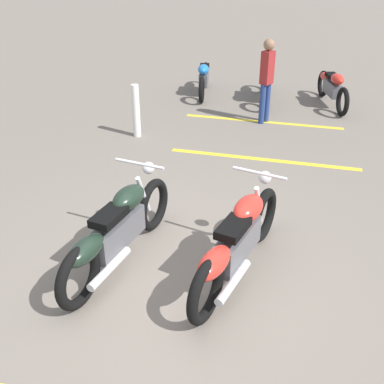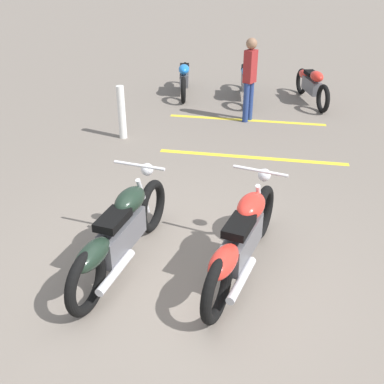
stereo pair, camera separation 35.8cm
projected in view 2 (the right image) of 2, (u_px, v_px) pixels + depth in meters
ground_plane at (180, 276)px, 5.08m from camera, size 60.00×60.00×0.00m
motorcycle_bright_foreground at (242, 239)px, 4.89m from camera, size 2.19×0.75×1.04m
motorcycle_dark_foreground at (120, 233)px, 5.00m from camera, size 2.22×0.65×1.04m
motorcycle_row_far_left at (311, 84)px, 10.43m from camera, size 1.95×0.68×0.76m
motorcycle_row_left at (246, 79)px, 10.69m from camera, size 2.13×0.40×0.80m
motorcycle_row_center at (184, 77)px, 11.02m from camera, size 1.98×0.44×0.75m
bystander_near_row at (250, 76)px, 9.07m from camera, size 0.29×0.27×1.64m
bollard_post at (122, 112)px, 8.44m from camera, size 0.14×0.14×0.98m
parking_stripe_mid at (252, 157)px, 7.87m from camera, size 0.15×3.20×0.01m
parking_stripe_far at (246, 120)px, 9.52m from camera, size 0.15×3.20×0.01m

